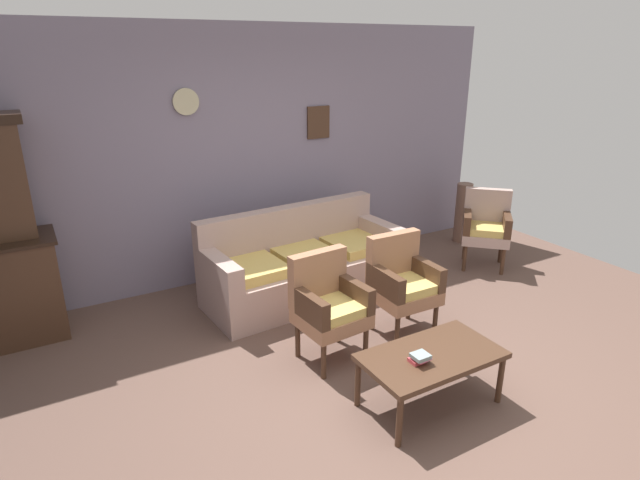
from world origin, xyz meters
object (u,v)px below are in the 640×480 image
Objects in this scene: coffee_table at (431,359)px; book_stack_on_table at (420,358)px; armchair_by_doorway at (402,281)px; floral_couch at (303,266)px; wingback_chair_by_fireplace at (486,225)px; armchair_near_couch_end at (328,303)px; floor_vase_by_wall at (463,213)px.

book_stack_on_table is (-0.15, -0.04, 0.08)m from coffee_table.
book_stack_on_table is at bearing -122.30° from armchair_by_doorway.
book_stack_on_table is at bearing -95.65° from floral_couch.
floral_couch is at bearing 170.99° from wingback_chair_by_fireplace.
armchair_near_couch_end is 0.96m from book_stack_on_table.
armchair_near_couch_end is 0.90× the size of coffee_table.
coffee_table is at bearing -91.61° from floral_couch.
floral_couch is at bearing -171.40° from floor_vase_by_wall.
floor_vase_by_wall is (2.67, 2.44, 0.02)m from coffee_table.
wingback_chair_by_fireplace is at bearing -9.01° from floral_couch.
wingback_chair_by_fireplace is at bearing 22.13° from armchair_by_doorway.
coffee_table is at bearing -143.66° from wingback_chair_by_fireplace.
armchair_near_couch_end is (-0.37, -1.14, 0.17)m from floral_couch.
armchair_near_couch_end reaches higher than coffee_table.
coffee_table is (-2.29, -1.69, -0.12)m from wingback_chair_by_fireplace.
armchair_near_couch_end is 2.72m from wingback_chair_by_fireplace.
wingback_chair_by_fireplace is at bearing 16.73° from armchair_near_couch_end.
floral_couch is at bearing 88.39° from coffee_table.
wingback_chair_by_fireplace is (1.82, 0.74, 0.00)m from armchair_by_doorway.
floral_couch is 2.27m from wingback_chair_by_fireplace.
wingback_chair_by_fireplace is at bearing 35.30° from book_stack_on_table.
armchair_by_doorway is 6.93× the size of book_stack_on_table.
coffee_table is (0.31, -0.90, -0.12)m from armchair_near_couch_end.
armchair_near_couch_end is at bearing -108.06° from floral_couch.
armchair_by_doorway is 1.96m from wingback_chair_by_fireplace.
armchair_by_doorway is 1.17m from book_stack_on_table.
armchair_by_doorway is at bearing -157.87° from wingback_chair_by_fireplace.
coffee_table is at bearing 15.75° from book_stack_on_table.
armchair_near_couch_end is at bearing 109.16° from coffee_table.
floor_vase_by_wall is at bearing 27.21° from armchair_near_couch_end.
floor_vase_by_wall is at bearing 42.40° from coffee_table.
floral_couch and armchair_near_couch_end have the same top height.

